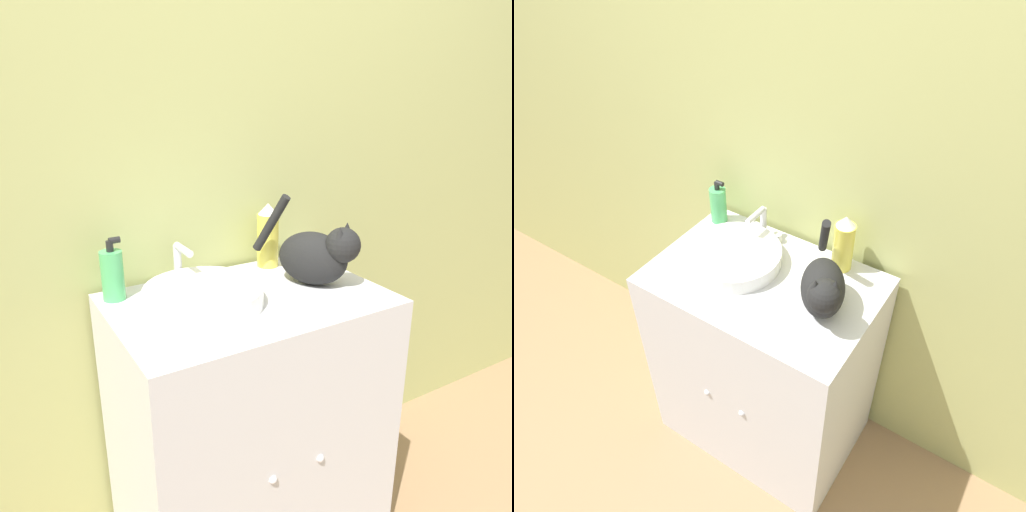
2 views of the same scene
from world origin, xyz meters
TOP-DOWN VIEW (x-y plane):
  - ground_plane at (0.00, 0.00)m, footprint 8.00×8.00m
  - wall_back at (0.00, 0.56)m, footprint 6.00×0.05m
  - vanity_cabinet at (0.00, 0.26)m, footprint 0.77×0.53m
  - sink_basin at (-0.13, 0.27)m, footprint 0.33×0.33m
  - faucet at (-0.13, 0.44)m, footprint 0.15×0.11m
  - cat at (0.23, 0.24)m, footprint 0.23×0.34m
  - soap_bottle at (-0.33, 0.44)m, footprint 0.06×0.06m
  - spray_bottle at (0.19, 0.46)m, footprint 0.07×0.07m

SIDE VIEW (x-z plane):
  - ground_plane at x=0.00m, z-range 0.00..0.00m
  - vanity_cabinet at x=0.00m, z-range 0.00..0.89m
  - sink_basin at x=-0.13m, z-range 0.89..0.95m
  - faucet at x=-0.13m, z-range 0.89..1.02m
  - soap_bottle at x=-0.33m, z-range 0.88..1.06m
  - cat at x=0.23m, z-range 0.86..1.12m
  - spray_bottle at x=0.19m, z-range 0.89..1.10m
  - wall_back at x=0.00m, z-range 0.00..2.50m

